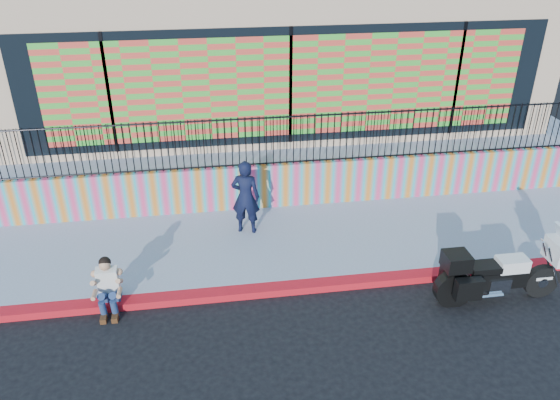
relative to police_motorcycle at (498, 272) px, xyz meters
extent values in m
plane|color=black|center=(-3.10, 0.84, -0.63)|extent=(90.00, 90.00, 0.00)
cube|color=#AC130C|center=(-3.10, 0.84, -0.56)|extent=(16.00, 0.30, 0.15)
cube|color=gray|center=(-3.10, 2.49, -0.56)|extent=(16.00, 3.00, 0.15)
cube|color=#E03B70|center=(-3.10, 4.09, 0.07)|extent=(16.00, 0.20, 1.10)
cube|color=gray|center=(-3.10, 9.19, -0.01)|extent=(16.00, 10.00, 1.25)
cube|color=tan|center=(-3.10, 8.99, 2.62)|extent=(14.00, 8.00, 4.00)
cube|color=black|center=(-3.10, 4.97, 2.22)|extent=(12.60, 0.04, 2.80)
cube|color=#DE4031|center=(-3.10, 4.94, 2.22)|extent=(11.48, 0.02, 2.40)
cylinder|color=black|center=(0.92, 0.00, -0.29)|extent=(0.68, 0.14, 0.68)
cylinder|color=black|center=(-0.83, 0.00, -0.29)|extent=(0.68, 0.14, 0.68)
cube|color=black|center=(0.05, 0.00, -0.12)|extent=(0.98, 0.29, 0.35)
cube|color=silver|center=(0.00, 0.00, -0.22)|extent=(0.41, 0.35, 0.31)
cube|color=silver|center=(0.23, 0.00, 0.17)|extent=(0.57, 0.33, 0.25)
cube|color=black|center=(-0.31, 0.00, 0.15)|extent=(0.57, 0.35, 0.12)
cube|color=silver|center=(1.11, 0.00, 0.38)|extent=(0.31, 0.54, 0.43)
cube|color=black|center=(-0.88, 0.00, 0.34)|extent=(0.45, 0.43, 0.31)
cube|color=black|center=(-0.72, -0.31, -0.07)|extent=(0.49, 0.19, 0.41)
cube|color=black|center=(-0.72, 0.31, -0.07)|extent=(0.49, 0.19, 0.41)
cube|color=silver|center=(0.92, 0.00, -0.19)|extent=(0.33, 0.16, 0.06)
imported|color=black|center=(-4.42, 2.98, 0.37)|extent=(0.71, 0.56, 1.72)
cube|color=navy|center=(-7.15, 0.94, -0.39)|extent=(0.36, 0.28, 0.18)
cube|color=silver|center=(-7.15, 0.90, -0.04)|extent=(0.38, 0.27, 0.54)
sphere|color=tan|center=(-7.15, 0.86, 0.32)|extent=(0.21, 0.21, 0.21)
cube|color=#472814|center=(-7.25, 0.50, -0.58)|extent=(0.11, 0.26, 0.10)
cube|color=#472814|center=(-7.05, 0.50, -0.58)|extent=(0.11, 0.26, 0.10)
camera|label=1|loc=(-5.23, -7.60, 5.92)|focal=35.00mm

